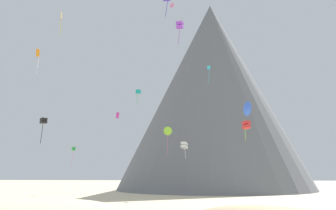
{
  "coord_description": "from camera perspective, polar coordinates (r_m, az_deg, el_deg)",
  "views": [
    {
      "loc": [
        9.32,
        -32.01,
        4.86
      ],
      "look_at": [
        2.17,
        44.13,
        19.26
      ],
      "focal_mm": 38.49,
      "sensor_mm": 36.0,
      "label": 1
    }
  ],
  "objects": [
    {
      "name": "kite_magenta_mid",
      "position": [
        83.14,
        -7.99,
        -1.61
      ],
      "size": [
        0.76,
        0.86,
        1.41
      ],
      "rotation": [
        0.0,
        0.0,
        6.23
      ],
      "color": "#D1339E"
    },
    {
      "name": "kite_green_low",
      "position": [
        88.68,
        -14.75,
        -6.82
      ],
      "size": [
        1.09,
        1.1,
        4.19
      ],
      "rotation": [
        0.0,
        0.0,
        3.77
      ],
      "color": "green"
    },
    {
      "name": "kite_orange_high",
      "position": [
        71.54,
        -19.93,
        7.36
      ],
      "size": [
        0.46,
        0.73,
        4.74
      ],
      "rotation": [
        0.0,
        0.0,
        0.36
      ],
      "color": "orange"
    },
    {
      "name": "bush_far_right",
      "position": [
        51.28,
        -21.8,
        -15.06
      ],
      "size": [
        1.49,
        1.49,
        0.55
      ],
      "primitive_type": "cone",
      "rotation": [
        0.0,
        0.0,
        5.95
      ],
      "color": "#477238",
      "rests_on": "ground_plane"
    },
    {
      "name": "kite_blue_mid",
      "position": [
        59.08,
        12.55,
        -0.57
      ],
      "size": [
        2.0,
        2.23,
        2.34
      ],
      "rotation": [
        0.0,
        0.0,
        0.88
      ],
      "color": "blue"
    },
    {
      "name": "kite_pink_high",
      "position": [
        79.38,
        0.65,
        15.53
      ],
      "size": [
        0.91,
        0.77,
        1.29
      ],
      "rotation": [
        0.0,
        0.0,
        5.13
      ],
      "color": "pink"
    },
    {
      "name": "kite_black_low",
      "position": [
        63.28,
        -19.12,
        -2.44
      ],
      "size": [
        1.34,
        1.34,
        4.21
      ],
      "rotation": [
        0.0,
        0.0,
        3.95
      ],
      "color": "black"
    },
    {
      "name": "dune_foreground_left",
      "position": [
        53.42,
        -22.38,
        -15.11
      ],
      "size": [
        31.13,
        29.87,
        2.7
      ],
      "primitive_type": "ellipsoid",
      "rotation": [
        0.0,
        0.0,
        0.64
      ],
      "color": "beige",
      "rests_on": "ground_plane"
    },
    {
      "name": "kite_white_low",
      "position": [
        78.77,
        2.6,
        -6.41
      ],
      "size": [
        1.63,
        1.67,
        3.76
      ],
      "rotation": [
        0.0,
        0.0,
        5.78
      ],
      "color": "white"
    },
    {
      "name": "bush_near_right",
      "position": [
        47.56,
        17.39,
        -15.52
      ],
      "size": [
        1.84,
        1.84,
        0.89
      ],
      "primitive_type": "cone",
      "rotation": [
        0.0,
        0.0,
        3.17
      ],
      "color": "#668C4C",
      "rests_on": "ground_plane"
    },
    {
      "name": "rock_massif",
      "position": [
        111.33,
        8.12,
        0.02
      ],
      "size": [
        71.08,
        71.08,
        56.84
      ],
      "color": "slate",
      "rests_on": "ground_plane"
    },
    {
      "name": "kite_red_low",
      "position": [
        63.6,
        12.29,
        -3.12
      ],
      "size": [
        1.58,
        1.6,
        3.42
      ],
      "rotation": [
        0.0,
        0.0,
        0.61
      ],
      "color": "red"
    },
    {
      "name": "kite_teal_mid",
      "position": [
        86.91,
        -4.72,
        2.11
      ],
      "size": [
        1.2,
        1.19,
        3.66
      ],
      "rotation": [
        0.0,
        0.0,
        4.46
      ],
      "color": "teal"
    },
    {
      "name": "kite_cyan_high",
      "position": [
        91.59,
        6.47,
        5.37
      ],
      "size": [
        0.8,
        0.69,
        5.09
      ],
      "rotation": [
        0.0,
        0.0,
        1.84
      ],
      "color": "#33BCDB"
    },
    {
      "name": "kite_lime_low",
      "position": [
        78.55,
        -0.04,
        -4.23
      ],
      "size": [
        1.88,
        0.8,
        5.97
      ],
      "rotation": [
        0.0,
        0.0,
        3.43
      ],
      "color": "#8CD133"
    },
    {
      "name": "kite_gold_high",
      "position": [
        78.5,
        -16.57,
        13.06
      ],
      "size": [
        0.39,
        0.95,
        4.95
      ],
      "rotation": [
        0.0,
        0.0,
        0.98
      ],
      "color": "gold"
    },
    {
      "name": "kite_violet_high",
      "position": [
        72.59,
        1.88,
        12.54
      ],
      "size": [
        1.52,
        1.58,
        4.74
      ],
      "rotation": [
        0.0,
        0.0,
        6.01
      ],
      "color": "purple"
    },
    {
      "name": "bush_near_left",
      "position": [
        50.17,
        -14.16,
        -15.51
      ],
      "size": [
        1.88,
        1.88,
        0.71
      ],
      "primitive_type": "cone",
      "rotation": [
        0.0,
        0.0,
        1.52
      ],
      "color": "#477238",
      "rests_on": "ground_plane"
    }
  ]
}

